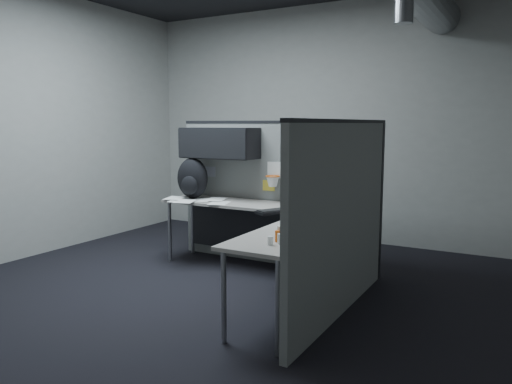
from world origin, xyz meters
The scene contains 12 objects.
room centered at (0.56, 0.00, 2.10)m, with size 5.62×5.62×3.22m.
partition_back centered at (-0.25, 1.23, 1.00)m, with size 2.44×0.42×1.63m.
partition_right centered at (1.10, 0.22, 0.82)m, with size 0.07×2.23×1.63m.
desk centered at (0.15, 0.70, 0.61)m, with size 2.31×2.11×0.73m.
monitor centered at (0.78, 0.87, 0.96)m, with size 0.52×0.52×0.44m.
keyboard centered at (0.30, 0.59, 0.75)m, with size 0.34×0.45×0.04m.
mouse centered at (0.67, 0.24, 0.75)m, with size 0.27×0.26×0.04m.
phone centered at (0.84, -0.08, 0.77)m, with size 0.30×0.31×0.11m.
bottles centered at (0.88, -0.54, 0.77)m, with size 0.15×0.16×0.08m.
cup centered at (0.87, -0.44, 0.79)m, with size 0.08×0.08×0.11m, color white.
papers centered at (-0.84, 0.81, 0.74)m, with size 0.87×0.63×0.02m.
backpack centered at (-0.99, 0.96, 0.96)m, with size 0.40×0.36×0.47m.
Camera 1 is at (2.46, -3.70, 1.59)m, focal length 35.00 mm.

